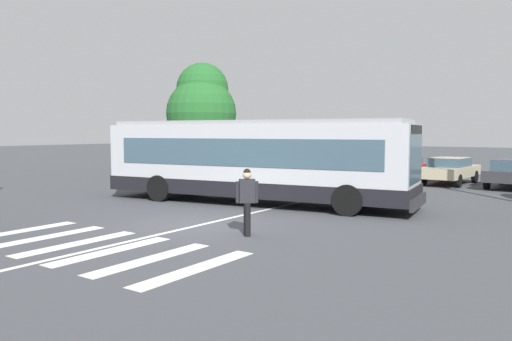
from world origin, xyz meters
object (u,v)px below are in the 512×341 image
parked_car_champagne (450,169)px  parked_car_red (400,167)px  city_transit_bus (254,160)px  parked_car_silver (352,165)px  pedestrian_crossing_street (247,198)px  background_tree_left (202,106)px

parked_car_champagne → parked_car_red: bearing=177.8°
city_transit_bus → parked_car_silver: bearing=95.5°
parked_car_silver → parked_car_champagne: (5.30, 0.00, 0.00)m
parked_car_silver → parked_car_red: bearing=2.1°
city_transit_bus → pedestrian_crossing_street: size_ratio=6.98×
pedestrian_crossing_street → parked_car_red: pedestrian_crossing_street is taller
parked_car_red → background_tree_left: 13.96m
parked_car_red → parked_car_silver: bearing=-177.9°
city_transit_bus → parked_car_red: (1.63, 11.27, -0.82)m
pedestrian_crossing_street → background_tree_left: size_ratio=0.24×
parked_car_silver → parked_car_red: same height
pedestrian_crossing_street → parked_car_red: size_ratio=0.37×
parked_car_silver → background_tree_left: background_tree_left is taller
parked_car_silver → parked_car_champagne: same height
pedestrian_crossing_street → parked_car_champagne: bearing=86.3°
city_transit_bus → parked_car_red: city_transit_bus is taller
pedestrian_crossing_street → background_tree_left: (-15.02, 15.48, 3.38)m
pedestrian_crossing_street → parked_car_red: bearing=95.5°
parked_car_silver → parked_car_red: (2.71, 0.10, 0.00)m
city_transit_bus → parked_car_champagne: bearing=69.3°
parked_car_champagne → parked_car_silver: bearing=-180.0°
pedestrian_crossing_street → parked_car_champagne: pedestrian_crossing_street is taller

